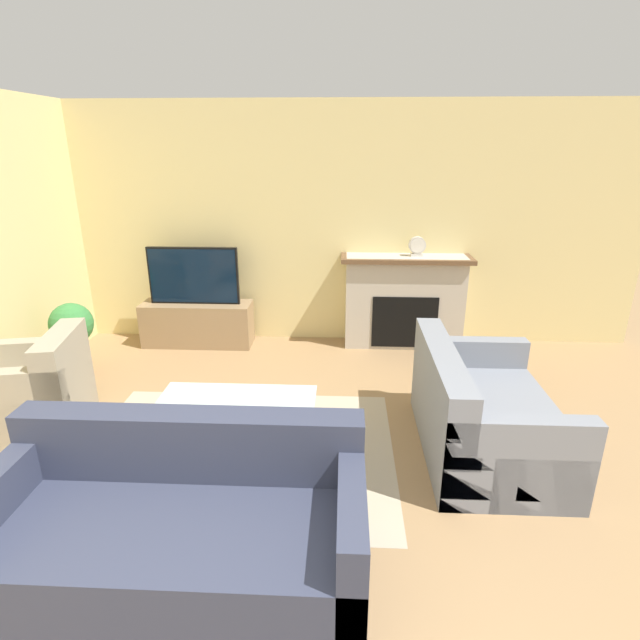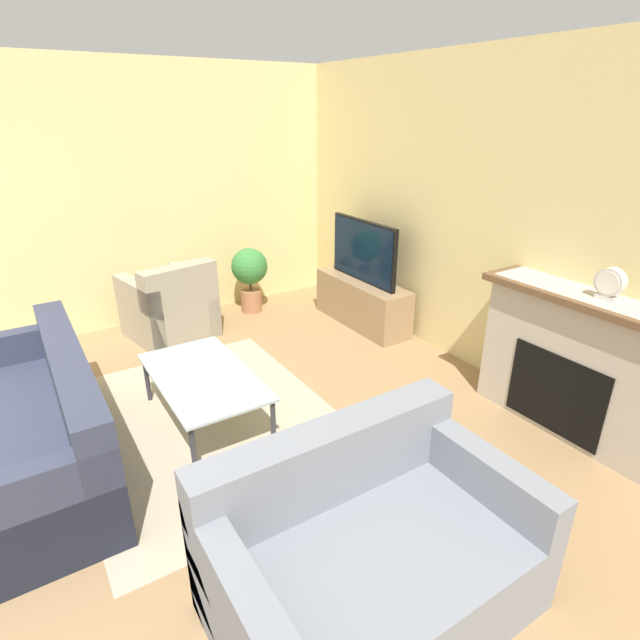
{
  "view_description": "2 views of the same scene",
  "coord_description": "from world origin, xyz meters",
  "px_view_note": "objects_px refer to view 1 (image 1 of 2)",
  "views": [
    {
      "loc": [
        0.61,
        -1.12,
        2.24
      ],
      "look_at": [
        0.42,
        2.69,
        0.89
      ],
      "focal_mm": 28.0,
      "sensor_mm": 36.0,
      "label": 1
    },
    {
      "loc": [
        3.0,
        1.14,
        2.23
      ],
      "look_at": [
        0.2,
        2.92,
        0.81
      ],
      "focal_mm": 28.0,
      "sensor_mm": 36.0,
      "label": 2
    }
  ],
  "objects_px": {
    "tv": "(194,276)",
    "couch_sectional": "(179,529)",
    "armchair_by_window": "(36,394)",
    "couch_loveseat": "(481,417)",
    "coffee_table": "(235,408)",
    "mantel_clock": "(417,246)",
    "potted_plant": "(73,331)"
  },
  "relations": [
    {
      "from": "armchair_by_window",
      "to": "coffee_table",
      "type": "bearing_deg",
      "value": 69.98
    },
    {
      "from": "coffee_table",
      "to": "couch_sectional",
      "type": "bearing_deg",
      "value": -93.05
    },
    {
      "from": "armchair_by_window",
      "to": "mantel_clock",
      "type": "distance_m",
      "value": 3.95
    },
    {
      "from": "couch_loveseat",
      "to": "armchair_by_window",
      "type": "distance_m",
      "value": 3.56
    },
    {
      "from": "tv",
      "to": "armchair_by_window",
      "type": "relative_size",
      "value": 1.13
    },
    {
      "from": "tv",
      "to": "armchair_by_window",
      "type": "distance_m",
      "value": 2.11
    },
    {
      "from": "couch_sectional",
      "to": "armchair_by_window",
      "type": "xyz_separation_m",
      "value": [
        -1.64,
        1.42,
        0.01
      ]
    },
    {
      "from": "couch_loveseat",
      "to": "potted_plant",
      "type": "relative_size",
      "value": 1.92
    },
    {
      "from": "couch_sectional",
      "to": "tv",
      "type": "bearing_deg",
      "value": 104.28
    },
    {
      "from": "couch_sectional",
      "to": "potted_plant",
      "type": "xyz_separation_m",
      "value": [
        -1.84,
        2.43,
        0.19
      ]
    },
    {
      "from": "tv",
      "to": "couch_loveseat",
      "type": "relative_size",
      "value": 0.7
    },
    {
      "from": "coffee_table",
      "to": "potted_plant",
      "type": "distance_m",
      "value": 2.29
    },
    {
      "from": "couch_loveseat",
      "to": "mantel_clock",
      "type": "relative_size",
      "value": 6.72
    },
    {
      "from": "couch_sectional",
      "to": "mantel_clock",
      "type": "relative_size",
      "value": 9.09
    },
    {
      "from": "couch_sectional",
      "to": "potted_plant",
      "type": "distance_m",
      "value": 3.06
    },
    {
      "from": "armchair_by_window",
      "to": "mantel_clock",
      "type": "height_order",
      "value": "mantel_clock"
    },
    {
      "from": "tv",
      "to": "couch_loveseat",
      "type": "bearing_deg",
      "value": -36.46
    },
    {
      "from": "tv",
      "to": "couch_loveseat",
      "type": "height_order",
      "value": "tv"
    },
    {
      "from": "couch_loveseat",
      "to": "mantel_clock",
      "type": "bearing_deg",
      "value": 6.7
    },
    {
      "from": "mantel_clock",
      "to": "potted_plant",
      "type": "bearing_deg",
      "value": -164.45
    },
    {
      "from": "armchair_by_window",
      "to": "couch_sectional",
      "type": "bearing_deg",
      "value": 38.09
    },
    {
      "from": "couch_sectional",
      "to": "couch_loveseat",
      "type": "distance_m",
      "value": 2.3
    },
    {
      "from": "mantel_clock",
      "to": "couch_loveseat",
      "type": "bearing_deg",
      "value": -83.3
    },
    {
      "from": "couch_sectional",
      "to": "armchair_by_window",
      "type": "height_order",
      "value": "same"
    },
    {
      "from": "tv",
      "to": "couch_sectional",
      "type": "distance_m",
      "value": 3.45
    },
    {
      "from": "couch_loveseat",
      "to": "coffee_table",
      "type": "height_order",
      "value": "couch_loveseat"
    },
    {
      "from": "armchair_by_window",
      "to": "mantel_clock",
      "type": "bearing_deg",
      "value": 109.91
    },
    {
      "from": "tv",
      "to": "armchair_by_window",
      "type": "bearing_deg",
      "value": -113.17
    },
    {
      "from": "couch_sectional",
      "to": "mantel_clock",
      "type": "xyz_separation_m",
      "value": [
        1.66,
        3.41,
        0.88
      ]
    },
    {
      "from": "couch_loveseat",
      "to": "armchair_by_window",
      "type": "height_order",
      "value": "same"
    },
    {
      "from": "couch_sectional",
      "to": "couch_loveseat",
      "type": "bearing_deg",
      "value": 33.45
    },
    {
      "from": "tv",
      "to": "couch_sectional",
      "type": "relative_size",
      "value": 0.52
    }
  ]
}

